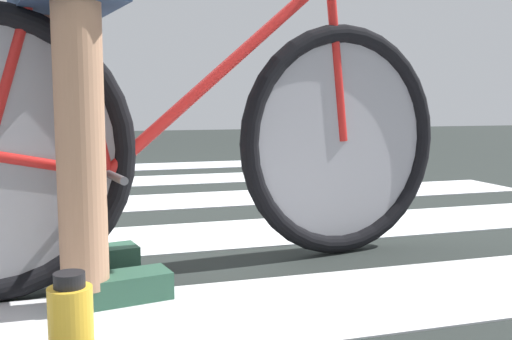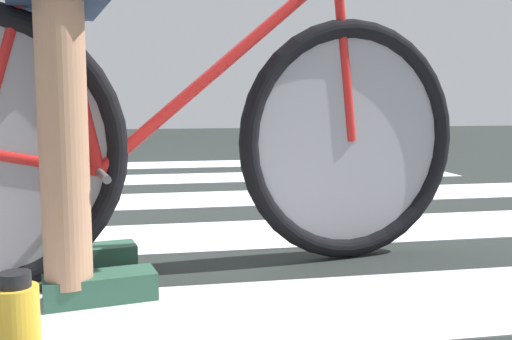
% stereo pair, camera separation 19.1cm
% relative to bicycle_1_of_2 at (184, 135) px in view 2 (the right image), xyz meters
% --- Properties ---
extents(ground, '(18.00, 14.00, 0.02)m').
position_rel_bicycle_1_of_2_xyz_m(ground, '(-0.61, 1.03, -0.40)').
color(ground, '#232826').
extents(crosswalk_markings, '(5.49, 4.24, 0.00)m').
position_rel_bicycle_1_of_2_xyz_m(crosswalk_markings, '(-0.64, 0.82, -0.38)').
color(crosswalk_markings, silver).
rests_on(crosswalk_markings, ground).
extents(bicycle_1_of_2, '(1.72, 0.55, 0.93)m').
position_rel_bicycle_1_of_2_xyz_m(bicycle_1_of_2, '(0.00, 0.00, 0.00)').
color(bicycle_1_of_2, black).
rests_on(bicycle_1_of_2, ground).
extents(cyclist_1_of_2, '(0.38, 0.44, 0.98)m').
position_rel_bicycle_1_of_2_xyz_m(cyclist_1_of_2, '(-0.31, -0.06, 0.25)').
color(cyclist_1_of_2, '#A87A5B').
rests_on(cyclist_1_of_2, ground).
extents(water_bottle, '(0.07, 0.07, 0.21)m').
position_rel_bicycle_1_of_2_xyz_m(water_bottle, '(-0.31, -0.62, -0.29)').
color(water_bottle, gold).
rests_on(water_bottle, ground).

